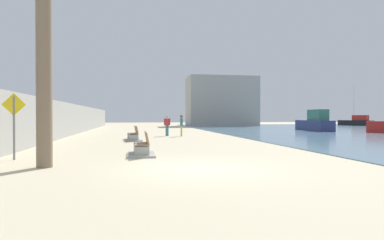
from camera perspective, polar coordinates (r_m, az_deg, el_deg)
The scene contains 10 objects.
ground_plane at distance 28.10m, azimuth -5.99°, elevation -2.66°, with size 120.00×120.00×0.00m, color beige.
seawall at distance 28.54m, azimuth -21.19°, elevation 0.05°, with size 0.80×64.00×2.69m, color #9E9E99.
bench_near at distance 13.76m, azimuth -8.70°, elevation -5.11°, with size 1.11×2.11×0.98m.
bench_far at distance 22.17m, azimuth -10.17°, elevation -2.94°, with size 1.28×2.19×0.98m.
person_walking at distance 26.58m, azimuth -1.85°, elevation -0.66°, with size 0.23×0.53×1.73m.
person_standing at distance 27.02m, azimuth -4.35°, elevation -0.69°, with size 0.53×0.23×1.70m.
boat_nearest at distance 63.78m, azimuth 26.66°, elevation -0.23°, with size 3.93×5.69×6.97m.
boat_distant at distance 39.36m, azimuth 20.52°, elevation -0.46°, with size 2.34×7.00×2.33m.
pedestrian_sign at distance 13.79m, azimuth -28.51°, elevation 0.27°, with size 0.85×0.08×2.47m.
harbor_building at distance 58.05m, azimuth 5.15°, elevation 3.25°, with size 12.00×6.00×8.54m, color #9E9E99.
Camera 1 is at (-1.93, -9.99, 1.61)m, focal length 30.72 mm.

